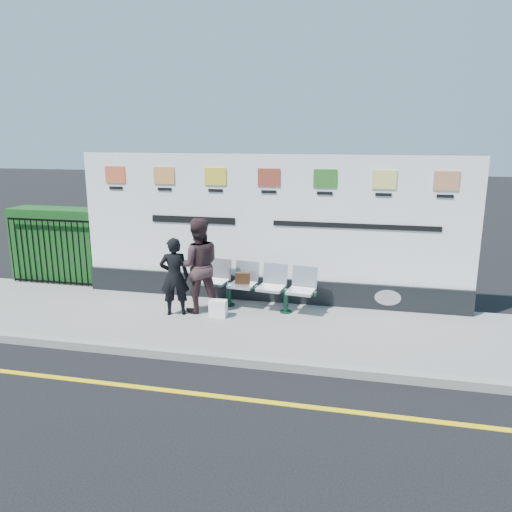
{
  "coord_description": "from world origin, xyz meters",
  "views": [
    {
      "loc": [
        2.41,
        -5.91,
        3.5
      ],
      "look_at": [
        0.4,
        3.04,
        1.25
      ],
      "focal_mm": 35.0,
      "sensor_mm": 36.0,
      "label": 1
    }
  ],
  "objects": [
    {
      "name": "ground",
      "position": [
        0.0,
        0.0,
        0.0
      ],
      "size": [
        80.0,
        80.0,
        0.0
      ],
      "primitive_type": "plane",
      "color": "black"
    },
    {
      "name": "pavement",
      "position": [
        0.0,
        2.5,
        0.06
      ],
      "size": [
        14.0,
        3.0,
        0.12
      ],
      "primitive_type": "cube",
      "color": "gray",
      "rests_on": "ground"
    },
    {
      "name": "kerb",
      "position": [
        0.0,
        1.0,
        0.07
      ],
      "size": [
        14.0,
        0.18,
        0.14
      ],
      "primitive_type": "cube",
      "color": "gray",
      "rests_on": "ground"
    },
    {
      "name": "yellow_line",
      "position": [
        0.0,
        0.0,
        0.0
      ],
      "size": [
        14.0,
        0.1,
        0.01
      ],
      "primitive_type": "cube",
      "color": "yellow",
      "rests_on": "ground"
    },
    {
      "name": "billboard",
      "position": [
        0.5,
        3.85,
        1.42
      ],
      "size": [
        8.0,
        0.3,
        3.0
      ],
      "color": "black",
      "rests_on": "pavement"
    },
    {
      "name": "hedge",
      "position": [
        -4.58,
        4.3,
        0.97
      ],
      "size": [
        2.35,
        0.7,
        1.7
      ],
      "primitive_type": "cube",
      "color": "#154617",
      "rests_on": "pavement"
    },
    {
      "name": "railing",
      "position": [
        -4.58,
        3.85,
        0.89
      ],
      "size": [
        2.05,
        0.06,
        1.54
      ],
      "primitive_type": null,
      "color": "black",
      "rests_on": "pavement"
    },
    {
      "name": "bench",
      "position": [
        0.37,
        3.25,
        0.37
      ],
      "size": [
        2.35,
        0.88,
        0.49
      ],
      "primitive_type": null,
      "rotation": [
        0.0,
        0.0,
        -0.13
      ],
      "color": "#B8BBC2",
      "rests_on": "pavement"
    },
    {
      "name": "woman_left",
      "position": [
        -1.09,
        2.61,
        0.87
      ],
      "size": [
        0.63,
        0.51,
        1.51
      ],
      "primitive_type": "imported",
      "rotation": [
        0.0,
        0.0,
        3.46
      ],
      "color": "black",
      "rests_on": "pavement"
    },
    {
      "name": "woman_right",
      "position": [
        -0.71,
        2.89,
        1.04
      ],
      "size": [
        1.1,
        1.0,
        1.85
      ],
      "primitive_type": "imported",
      "rotation": [
        0.0,
        0.0,
        3.56
      ],
      "color": "#392527",
      "rests_on": "pavement"
    },
    {
      "name": "handbag_brown",
      "position": [
        0.08,
        3.29,
        0.72
      ],
      "size": [
        0.3,
        0.16,
        0.22
      ],
      "primitive_type": "cube",
      "rotation": [
        0.0,
        0.0,
        0.12
      ],
      "color": "black",
      "rests_on": "bench"
    },
    {
      "name": "carrier_bag_white",
      "position": [
        -0.25,
        2.66,
        0.28
      ],
      "size": [
        0.32,
        0.19,
        0.32
      ],
      "primitive_type": "cube",
      "color": "white",
      "rests_on": "pavement"
    }
  ]
}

